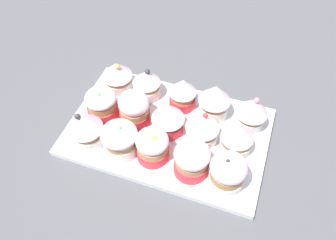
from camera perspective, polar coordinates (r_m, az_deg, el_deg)
ground_plane at (r=68.64cm, az=0.00°, el=-2.99°), size 180.00×180.00×3.00cm
baking_tray at (r=66.95cm, az=0.00°, el=-1.93°), size 37.83×24.13×1.20cm
cupcake_0 at (r=63.36cm, az=-13.49°, el=-1.32°), size 6.42×6.42×8.17cm
cupcake_1 at (r=61.33cm, az=-7.97°, el=-3.20°), size 6.56×6.56×7.04cm
cupcake_2 at (r=60.39cm, az=-2.60°, el=-4.27°), size 5.82×5.82×6.79cm
cupcake_3 at (r=58.58cm, az=3.95°, el=-6.46°), size 6.23×6.23×7.10cm
cupcake_4 at (r=57.88cm, az=9.86°, el=-8.48°), size 6.21×6.21×7.37cm
cupcake_5 at (r=67.54cm, az=-10.92°, el=2.66°), size 6.01×6.01×6.76cm
cupcake_6 at (r=65.14cm, az=-5.69°, el=1.78°), size 5.81×5.81×7.51cm
cupcake_7 at (r=63.49cm, az=0.24°, el=0.37°), size 6.22×6.22×7.18cm
cupcake_8 at (r=62.99cm, az=5.78°, el=-1.13°), size 6.18×6.18×6.82cm
cupcake_9 at (r=62.16cm, az=11.27°, el=-3.16°), size 5.84×5.84×6.69cm
cupcake_10 at (r=72.27cm, az=-8.40°, el=7.33°), size 6.31×6.31×7.02cm
cupcake_11 at (r=70.17cm, az=-3.55°, el=6.04°), size 5.69×5.69×6.92cm
cupcake_12 at (r=67.88cm, az=2.44°, el=4.52°), size 5.42×5.42×7.10cm
cupcake_13 at (r=66.27cm, az=7.67°, el=3.27°), size 6.21×6.21×7.98cm
cupcake_14 at (r=66.07cm, az=13.70°, el=1.32°), size 6.03×6.03×7.72cm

